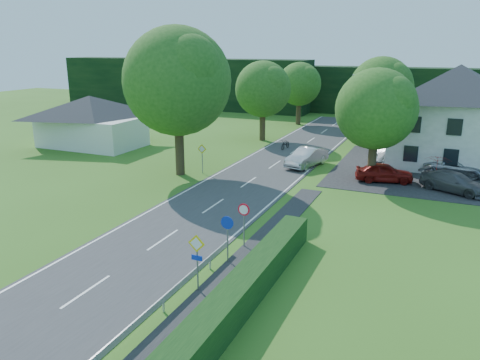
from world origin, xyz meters
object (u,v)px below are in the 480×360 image
at_px(parked_car_silver_b, 455,167).
at_px(parasol, 437,167).
at_px(streetlight, 373,120).
at_px(parked_car_red, 384,172).
at_px(motorcycle, 285,144).
at_px(parked_car_silver_a, 398,154).
at_px(parked_car_grey, 454,182).
at_px(moving_car, 307,157).

distance_m(parked_car_silver_b, parasol, 2.19).
height_order(streetlight, parked_car_red, streetlight).
height_order(parked_car_silver_b, parasol, parasol).
relative_size(streetlight, motorcycle, 4.40).
bearing_deg(parked_car_red, parked_car_silver_b, -61.91).
relative_size(streetlight, parked_car_silver_a, 1.74).
bearing_deg(parked_car_grey, parasol, 47.05).
bearing_deg(parked_car_silver_b, streetlight, 116.68).
height_order(motorcycle, parasol, parasol).
height_order(streetlight, motorcycle, streetlight).
xyz_separation_m(streetlight, parasol, (5.02, 0.83, -3.52)).
height_order(motorcycle, parked_car_grey, parked_car_grey).
distance_m(motorcycle, parked_car_silver_b, 16.14).
bearing_deg(moving_car, parked_car_grey, 0.32).
bearing_deg(parked_car_grey, parked_car_red, 108.20).
bearing_deg(parked_car_grey, moving_car, 101.53).
height_order(parked_car_silver_a, parked_car_silver_b, parked_car_silver_a).
xyz_separation_m(parked_car_grey, parked_car_silver_b, (0.09, 4.90, -0.04)).
xyz_separation_m(parked_car_red, parked_car_grey, (4.91, -0.64, -0.03)).
xyz_separation_m(parked_car_silver_a, parasol, (3.28, -4.27, 0.15)).
bearing_deg(moving_car, parasol, 15.84).
height_order(streetlight, moving_car, streetlight).
distance_m(streetlight, parked_car_red, 4.30).
height_order(moving_car, parasol, parasol).
relative_size(motorcycle, parked_car_silver_a, 0.40).
xyz_separation_m(moving_car, parked_car_red, (6.72, -2.28, -0.08)).
bearing_deg(motorcycle, streetlight, -30.08).
height_order(parked_car_red, parked_car_silver_a, parked_car_silver_a).
distance_m(parked_car_silver_a, parked_car_grey, 8.72).
height_order(moving_car, motorcycle, moving_car).
xyz_separation_m(streetlight, parked_car_silver_b, (6.36, 2.55, -3.77)).
bearing_deg(streetlight, parked_car_silver_a, 71.10).
height_order(parked_car_red, parasol, parasol).
height_order(motorcycle, parked_car_silver_a, parked_car_silver_a).
bearing_deg(parked_car_silver_a, parked_car_red, 148.82).
distance_m(moving_car, parasol, 10.39).
bearing_deg(moving_car, parked_car_silver_a, 46.93).
bearing_deg(motorcycle, parasol, -16.62).
relative_size(streetlight, parasol, 3.99).
bearing_deg(motorcycle, parked_car_grey, -24.57).
bearing_deg(parked_car_grey, parked_car_silver_b, 24.57).
bearing_deg(parked_car_red, parasol, -67.62).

